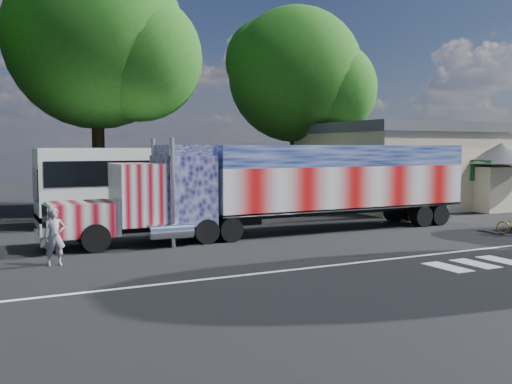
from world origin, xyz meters
name	(u,v)px	position (x,y,z in m)	size (l,w,h in m)	color
ground	(292,250)	(0.00, 0.00, 0.00)	(100.00, 100.00, 0.00)	black
lane_markings	(398,264)	(1.71, -3.77, 0.01)	(30.00, 2.67, 0.01)	silver
semi_truck	(294,185)	(2.16, 3.62, 2.11)	(19.22, 3.04, 4.10)	black
coach_bus	(168,183)	(-1.49, 10.14, 1.91)	(12.68, 2.95, 3.69)	white
hall_building	(465,163)	(19.92, 10.86, 2.62)	(22.40, 12.80, 5.20)	#C5B994
woman	(54,237)	(-8.13, 0.92, 0.91)	(0.67, 0.44, 1.83)	slate
tree_n_mid	(99,40)	(-3.79, 15.14, 9.72)	(10.56, 10.06, 14.80)	black
tree_ne_a	(298,76)	(9.41, 15.66, 8.54)	(9.51, 9.06, 13.12)	black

